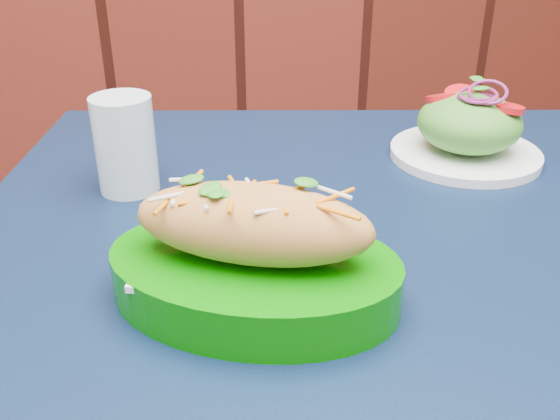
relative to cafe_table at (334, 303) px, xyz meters
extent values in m
cube|color=black|center=(0.00, 0.00, 0.07)|extent=(0.91, 0.91, 0.03)
cylinder|color=black|center=(-0.28, 0.37, -0.30)|extent=(0.04, 0.04, 0.72)
cylinder|color=black|center=(0.37, 0.28, -0.30)|extent=(0.04, 0.04, 0.72)
cube|color=white|center=(-0.10, -0.10, 0.13)|extent=(0.21, 0.15, 0.01)
ellipsoid|color=#E39348|center=(-0.10, -0.10, 0.16)|extent=(0.22, 0.14, 0.07)
cylinder|color=white|center=(0.21, 0.17, 0.09)|extent=(0.20, 0.20, 0.01)
ellipsoid|color=#4C992D|center=(0.21, 0.17, 0.14)|extent=(0.13, 0.13, 0.07)
cylinder|color=red|center=(0.25, 0.15, 0.17)|extent=(0.04, 0.04, 0.01)
cylinder|color=red|center=(0.18, 0.20, 0.17)|extent=(0.04, 0.04, 0.01)
cylinder|color=red|center=(0.21, 0.21, 0.17)|extent=(0.04, 0.04, 0.01)
torus|color=#811C5E|center=(0.21, 0.17, 0.18)|extent=(0.05, 0.05, 0.00)
torus|color=#811C5E|center=(0.21, 0.17, 0.18)|extent=(0.05, 0.05, 0.00)
torus|color=#811C5E|center=(0.21, 0.17, 0.19)|extent=(0.05, 0.05, 0.00)
cylinder|color=silver|center=(-0.22, 0.14, 0.14)|extent=(0.07, 0.07, 0.11)
camera|label=1|loc=(-0.14, -0.55, 0.41)|focal=40.00mm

